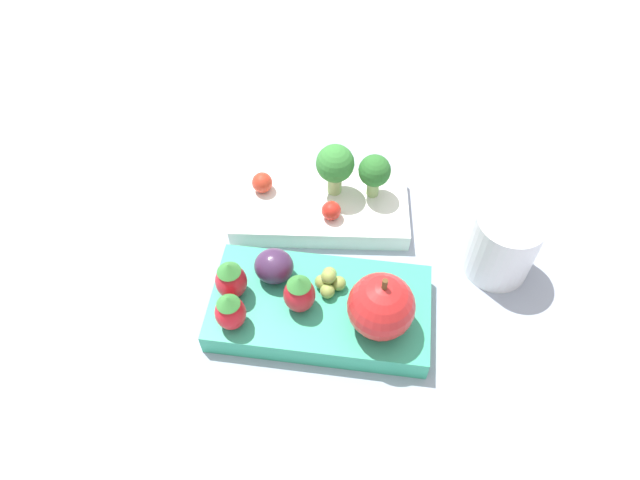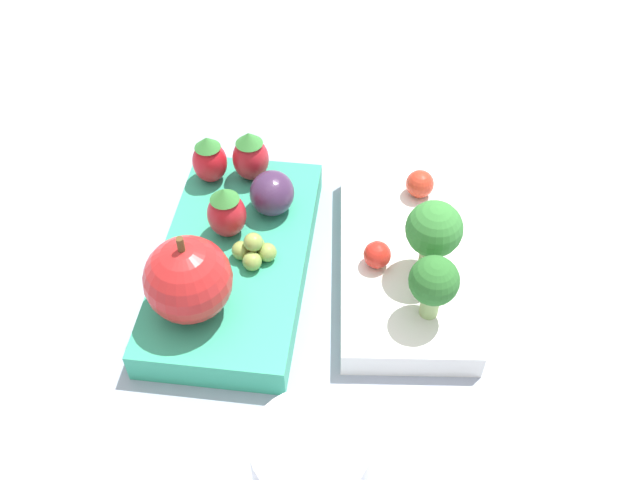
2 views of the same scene
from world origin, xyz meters
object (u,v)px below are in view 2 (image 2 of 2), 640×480
bento_box_fruit (236,261)px  apple (188,280)px  plum (272,193)px  broccoli_floret_1 (434,283)px  strawberry_0 (209,159)px  bento_box_savoury (404,262)px  strawberry_2 (250,156)px  broccoli_floret_0 (434,227)px  drinking_cup (311,472)px  grape_cluster (254,250)px  cherry_tomato_1 (420,184)px  cherry_tomato_0 (377,259)px  strawberry_1 (226,212)px

bento_box_fruit → apple: 0.07m
plum → apple: bearing=-22.1°
broccoli_floret_1 → strawberry_0: 0.21m
bento_box_savoury → strawberry_2: strawberry_2 is taller
broccoli_floret_0 → apple: bearing=-70.0°
strawberry_0 → strawberry_2: (-0.01, 0.03, 0.00)m
strawberry_0 → apple: bearing=5.9°
strawberry_0 → drinking_cup: bearing=23.5°
strawberry_0 → grape_cluster: size_ratio=1.28×
strawberry_2 → broccoli_floret_0: bearing=61.5°
apple → strawberry_2: (-0.14, 0.02, -0.01)m
bento_box_fruit → apple: (0.06, -0.02, 0.04)m
bento_box_savoury → strawberry_0: size_ratio=4.56×
cherry_tomato_1 → plum: plum is taller
cherry_tomato_0 → strawberry_2: size_ratio=0.45×
grape_cluster → drinking_cup: size_ratio=0.45×
strawberry_0 → plum: bearing=61.2°
broccoli_floret_0 → broccoli_floret_1: size_ratio=1.18×
bento_box_fruit → apple: bearing=-18.3°
cherry_tomato_0 → plum: plum is taller
cherry_tomato_0 → grape_cluster: size_ratio=0.61×
bento_box_fruit → broccoli_floret_0: 0.15m
broccoli_floret_1 → apple: (0.01, -0.16, 0.00)m
cherry_tomato_1 → drinking_cup: drinking_cup is taller
cherry_tomato_0 → cherry_tomato_1: cherry_tomato_1 is taller
broccoli_floret_1 → plum: bearing=-125.8°
cherry_tomato_0 → cherry_tomato_1: size_ratio=0.91×
strawberry_0 → strawberry_2: size_ratio=0.95×
cherry_tomato_0 → bento_box_fruit: bearing=-92.8°
strawberry_1 → grape_cluster: (0.02, 0.02, -0.01)m
bento_box_fruit → drinking_cup: (0.17, 0.07, 0.02)m
drinking_cup → bento_box_savoury: bearing=164.4°
strawberry_2 → drinking_cup: size_ratio=0.61×
apple → bento_box_savoury: bearing=115.2°
strawberry_2 → drinking_cup: (0.25, 0.07, -0.01)m
broccoli_floret_0 → cherry_tomato_1: bearing=-174.6°
strawberry_2 → apple: bearing=-7.8°
bento_box_savoury → broccoli_floret_1: bearing=17.0°
strawberry_1 → strawberry_2: 0.06m
cherry_tomato_1 → strawberry_2: (-0.00, -0.14, 0.01)m
plum → grape_cluster: bearing=-6.8°
broccoli_floret_0 → grape_cluster: size_ratio=1.85×
bento_box_savoury → strawberry_0: 0.17m
apple → grape_cluster: 0.06m
apple → strawberry_0: (-0.13, -0.01, -0.01)m
broccoli_floret_0 → broccoli_floret_1: broccoli_floret_0 is taller
broccoli_floret_1 → apple: bearing=-85.2°
broccoli_floret_1 → apple: apple is taller
strawberry_1 → drinking_cup: 0.20m
strawberry_1 → strawberry_2: (-0.06, 0.01, 0.00)m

